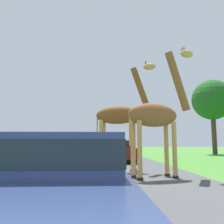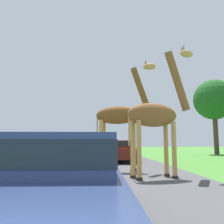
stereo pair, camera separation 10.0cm
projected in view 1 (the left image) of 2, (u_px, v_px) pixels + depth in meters
name	position (u px, v px, depth m)	size (l,w,h in m)	color
road	(98.00, 153.00, 29.25)	(8.23, 120.00, 0.00)	#4C4C4F
giraffe_near_road	(121.00, 117.00, 10.67)	(2.77, 1.06, 4.96)	tan
giraffe_companion	(157.00, 114.00, 8.59)	(2.81, 1.19, 5.02)	tan
car_lead_maroon	(53.00, 181.00, 3.13)	(1.89, 4.65, 1.32)	navy
car_queue_right	(69.00, 148.00, 26.94)	(1.95, 4.67, 1.23)	silver
car_queue_left	(119.00, 151.00, 15.48)	(1.93, 4.05, 1.39)	#561914
car_far_ahead	(38.00, 153.00, 11.27)	(1.76, 4.79, 1.42)	#144C28
tree_left_edge	(212.00, 100.00, 26.63)	(4.49, 4.49, 8.31)	#4C3828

